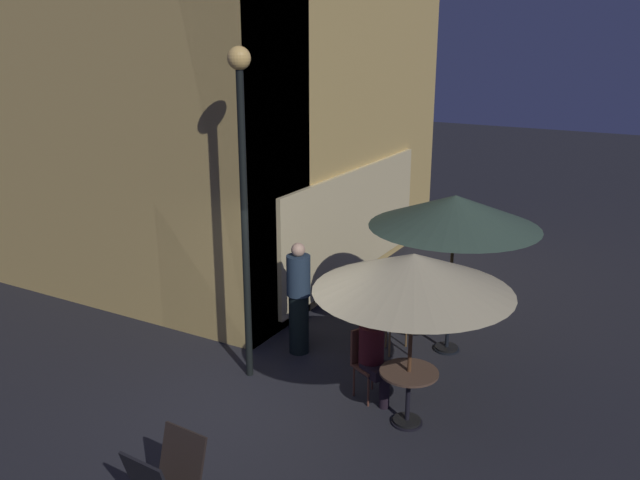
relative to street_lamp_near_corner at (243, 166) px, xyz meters
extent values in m
plane|color=#222228|center=(-0.79, -0.81, -3.10)|extent=(60.00, 60.00, 0.00)
cube|color=tan|center=(4.54, 1.34, 1.38)|extent=(7.79, 1.83, 8.96)
cube|color=tan|center=(1.56, 4.19, 1.38)|extent=(1.83, 7.54, 8.96)
cube|color=beige|center=(4.15, 0.38, -1.85)|extent=(5.45, 0.08, 2.10)
cylinder|color=black|center=(0.00, 0.00, -0.90)|extent=(0.10, 0.10, 4.39)
sphere|color=#FBC769|center=(0.00, 0.00, 1.39)|extent=(0.31, 0.31, 0.31)
cube|color=black|center=(-2.80, -1.13, -2.61)|extent=(0.33, 0.57, 0.94)
cylinder|color=black|center=(-0.06, -2.50, -3.08)|extent=(0.40, 0.40, 0.03)
cylinder|color=black|center=(-0.06, -2.50, -2.74)|extent=(0.06, 0.06, 0.72)
cylinder|color=#50392B|center=(-0.06, -2.50, -2.37)|extent=(0.74, 0.74, 0.03)
cylinder|color=black|center=(2.19, -2.24, -3.08)|extent=(0.40, 0.40, 0.03)
cylinder|color=black|center=(2.19, -2.24, -2.73)|extent=(0.06, 0.06, 0.73)
cylinder|color=brown|center=(2.19, -2.24, -2.35)|extent=(0.76, 0.76, 0.03)
cylinder|color=black|center=(-0.06, -2.50, -3.07)|extent=(0.36, 0.36, 0.06)
cylinder|color=#52321D|center=(-0.06, -2.50, -1.97)|extent=(0.05, 0.05, 2.25)
cone|color=tan|center=(-0.06, -2.50, -1.04)|extent=(2.43, 2.43, 0.47)
cylinder|color=black|center=(2.19, -2.24, -3.07)|extent=(0.36, 0.36, 0.06)
cylinder|color=#4D391C|center=(2.19, -2.24, -1.87)|extent=(0.05, 0.05, 2.46)
cone|color=#354A3B|center=(2.19, -2.24, -0.83)|extent=(2.56, 2.56, 0.48)
cylinder|color=#573023|center=(0.35, -2.03, -2.87)|extent=(0.03, 0.03, 0.46)
cylinder|color=#573023|center=(0.07, -1.89, -2.87)|extent=(0.03, 0.03, 0.46)
cylinder|color=#573023|center=(0.50, -1.74, -2.87)|extent=(0.03, 0.03, 0.46)
cylinder|color=#573023|center=(0.21, -1.60, -2.87)|extent=(0.03, 0.03, 0.46)
cube|color=#573023|center=(0.28, -1.81, -2.63)|extent=(0.54, 0.54, 0.04)
cube|color=#573023|center=(0.37, -1.65, -2.36)|extent=(0.38, 0.22, 0.49)
cylinder|color=brown|center=(1.98, -1.64, -2.87)|extent=(0.03, 0.03, 0.46)
cylinder|color=brown|center=(1.71, -1.82, -2.87)|extent=(0.03, 0.03, 0.46)
cylinder|color=brown|center=(1.80, -1.37, -2.87)|extent=(0.03, 0.03, 0.46)
cylinder|color=brown|center=(1.53, -1.55, -2.87)|extent=(0.03, 0.03, 0.46)
cube|color=brown|center=(1.75, -1.59, -2.62)|extent=(0.56, 0.56, 0.04)
cube|color=brown|center=(1.65, -1.44, -2.36)|extent=(0.36, 0.26, 0.48)
cube|color=black|center=(0.22, -1.94, -2.61)|extent=(0.47, 0.48, 0.14)
cylinder|color=black|center=(0.15, -2.08, -2.85)|extent=(0.14, 0.14, 0.49)
cylinder|color=#441218|center=(0.28, -1.81, -2.32)|extent=(0.34, 0.34, 0.57)
sphere|color=brown|center=(0.28, -1.81, -1.95)|extent=(0.20, 0.20, 0.20)
cylinder|color=black|center=(0.99, -0.25, -2.62)|extent=(0.31, 0.31, 0.96)
cylinder|color=#223243|center=(0.99, -0.25, -1.82)|extent=(0.37, 0.37, 0.63)
sphere|color=tan|center=(0.99, -0.25, -1.41)|extent=(0.21, 0.21, 0.21)
camera|label=1|loc=(-7.12, -5.21, 1.69)|focal=37.46mm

